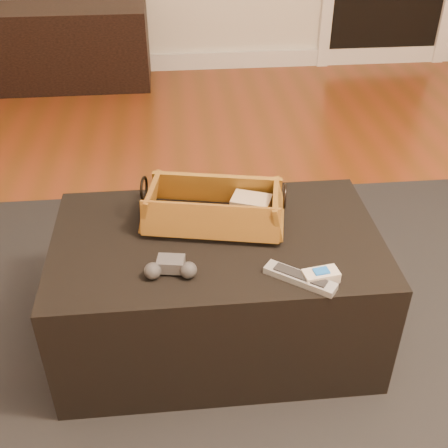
{
  "coord_description": "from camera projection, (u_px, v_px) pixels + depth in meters",
  "views": [
    {
      "loc": [
        -0.29,
        -1.36,
        1.44
      ],
      "look_at": [
        -0.16,
        -0.01,
        0.49
      ],
      "focal_mm": 45.0,
      "sensor_mm": 36.0,
      "label": 1
    }
  ],
  "objects": [
    {
      "name": "area_rug",
      "position": [
        219.0,
        347.0,
        1.9
      ],
      "size": [
        2.6,
        2.0,
        0.01
      ],
      "primitive_type": "cube",
      "color": "black",
      "rests_on": "floor"
    },
    {
      "name": "media_cabinet",
      "position": [
        49.0,
        47.0,
        3.77
      ],
      "size": [
        1.32,
        0.45,
        0.52
      ],
      "primitive_type": "cube",
      "color": "black",
      "rests_on": "floor"
    },
    {
      "name": "game_controller",
      "position": [
        171.0,
        268.0,
        1.54
      ],
      "size": [
        0.15,
        0.09,
        0.05
      ],
      "color": "#424246",
      "rests_on": "ottoman"
    },
    {
      "name": "tv_remote",
      "position": [
        206.0,
        218.0,
        1.74
      ],
      "size": [
        0.23,
        0.07,
        0.02
      ],
      "primitive_type": "cube",
      "rotation": [
        0.0,
        0.0,
        -0.1
      ],
      "color": "black",
      "rests_on": "wicker_basket"
    },
    {
      "name": "cloth_bundle",
      "position": [
        251.0,
        207.0,
        1.75
      ],
      "size": [
        0.14,
        0.12,
        0.07
      ],
      "primitive_type": "cube",
      "rotation": [
        0.0,
        0.0,
        -0.38
      ],
      "color": "tan",
      "rests_on": "wicker_basket"
    },
    {
      "name": "cream_gadget",
      "position": [
        321.0,
        276.0,
        1.53
      ],
      "size": [
        0.1,
        0.06,
        0.04
      ],
      "color": "beige",
      "rests_on": "ottoman"
    },
    {
      "name": "floor",
      "position": [
        269.0,
        337.0,
        1.96
      ],
      "size": [
        5.0,
        5.5,
        0.01
      ],
      "primitive_type": "cube",
      "color": "brown",
      "rests_on": "ground"
    },
    {
      "name": "wicker_basket",
      "position": [
        214.0,
        209.0,
        1.73
      ],
      "size": [
        0.47,
        0.31,
        0.15
      ],
      "color": "#996222",
      "rests_on": "ottoman"
    },
    {
      "name": "silver_remote",
      "position": [
        300.0,
        278.0,
        1.53
      ],
      "size": [
        0.19,
        0.16,
        0.02
      ],
      "color": "#A3A6AA",
      "rests_on": "ottoman"
    },
    {
      "name": "baseboard",
      "position": [
        209.0,
        61.0,
        4.15
      ],
      "size": [
        5.0,
        0.04,
        0.12
      ],
      "primitive_type": "cube",
      "color": "white",
      "rests_on": "floor"
    },
    {
      "name": "ottoman",
      "position": [
        217.0,
        289.0,
        1.82
      ],
      "size": [
        1.0,
        0.6,
        0.42
      ],
      "primitive_type": "cube",
      "color": "black",
      "rests_on": "area_rug"
    }
  ]
}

